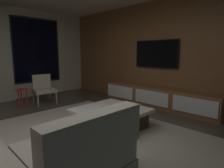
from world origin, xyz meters
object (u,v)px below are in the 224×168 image
(book_stack_on_coffee_table, at_px, (112,109))
(side_stool, at_px, (22,92))
(coffee_table, at_px, (111,118))
(media_console, at_px, (157,98))
(mounted_tv, at_px, (156,54))
(accent_chair_near_window, at_px, (43,87))

(book_stack_on_coffee_table, xyz_separation_m, side_stool, (-0.49, 2.77, -0.05))
(side_stool, bearing_deg, coffee_table, -76.69)
(coffee_table, bearing_deg, side_stool, 103.31)
(media_console, bearing_deg, mounted_tv, 47.61)
(media_console, bearing_deg, book_stack_on_coffee_table, -172.21)
(coffee_table, relative_size, book_stack_on_coffee_table, 3.97)
(coffee_table, distance_m, side_stool, 2.68)
(mounted_tv, bearing_deg, media_console, -132.39)
(accent_chair_near_window, bearing_deg, media_console, -54.34)
(book_stack_on_coffee_table, bearing_deg, side_stool, 100.03)
(book_stack_on_coffee_table, distance_m, accent_chair_near_window, 2.77)
(coffee_table, xyz_separation_m, book_stack_on_coffee_table, (-0.13, -0.17, 0.23))
(accent_chair_near_window, height_order, mounted_tv, mounted_tv)
(accent_chair_near_window, xyz_separation_m, side_stool, (-0.57, -0.00, -0.06))
(book_stack_on_coffee_table, relative_size, media_console, 0.09)
(book_stack_on_coffee_table, bearing_deg, coffee_table, 52.65)
(side_stool, relative_size, mounted_tv, 0.38)
(coffee_table, xyz_separation_m, mounted_tv, (1.94, 0.29, 1.16))
(mounted_tv, bearing_deg, book_stack_on_coffee_table, -167.54)
(side_stool, bearing_deg, book_stack_on_coffee_table, -79.97)
(side_stool, xyz_separation_m, mounted_tv, (2.55, -2.31, 0.98))
(book_stack_on_coffee_table, xyz_separation_m, media_console, (1.88, 0.26, -0.17))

